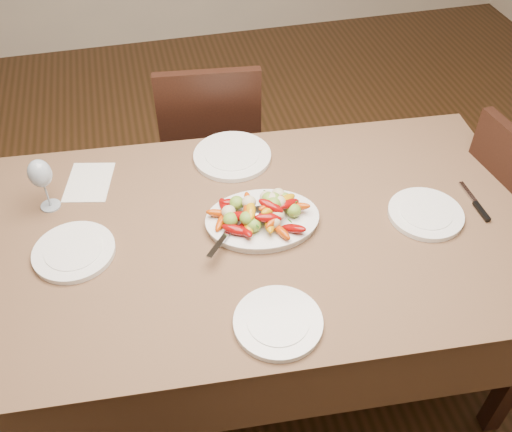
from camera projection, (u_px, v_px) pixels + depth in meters
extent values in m
plane|color=#372210|center=(318.00, 372.00, 2.31)|extent=(6.00, 6.00, 0.00)
cube|color=brown|center=(256.00, 302.00, 2.10)|extent=(1.91, 1.18, 0.76)
ellipsoid|color=white|center=(262.00, 221.00, 1.85)|extent=(0.38, 0.29, 0.02)
cylinder|color=white|center=(74.00, 252.00, 1.75)|extent=(0.25, 0.25, 0.02)
cylinder|color=white|center=(426.00, 214.00, 1.87)|extent=(0.25, 0.25, 0.02)
cylinder|color=white|center=(232.00, 156.00, 2.09)|extent=(0.29, 0.29, 0.02)
cylinder|color=white|center=(278.00, 323.00, 1.57)|extent=(0.25, 0.25, 0.02)
cube|color=silver|center=(89.00, 182.00, 2.00)|extent=(0.19, 0.24, 0.00)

